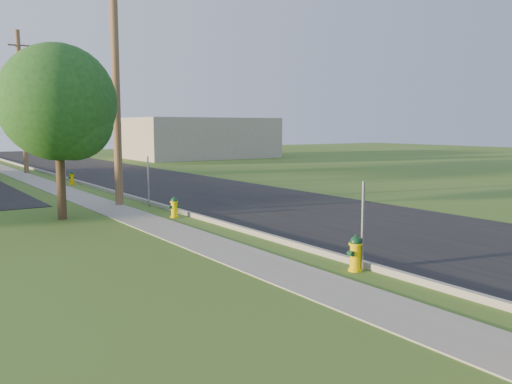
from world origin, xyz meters
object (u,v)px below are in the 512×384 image
utility_pole_mid (116,81)px  hydrant_mid (174,207)px  tree_verge (61,107)px  hydrant_near (356,253)px  hydrant_far (72,178)px  utility_pole_far (22,102)px

utility_pole_mid → hydrant_mid: utility_pole_mid is taller
tree_verge → hydrant_mid: tree_verge is taller
utility_pole_mid → hydrant_near: utility_pole_mid is taller
utility_pole_mid → hydrant_far: utility_pole_mid is taller
utility_pole_mid → utility_pole_far: utility_pole_mid is taller
tree_verge → hydrant_far: tree_verge is taller
hydrant_near → tree_verge: bearing=108.3°
utility_pole_mid → utility_pole_far: 18.00m
hydrant_mid → utility_pole_far: bearing=91.3°
hydrant_near → utility_pole_far: bearing=91.4°
utility_pole_far → tree_verge: bearing=-97.7°
hydrant_mid → hydrant_far: bearing=89.6°
utility_pole_far → hydrant_far: utility_pole_far is taller
utility_pole_mid → hydrant_far: (0.61, 8.99, -4.58)m
utility_pole_far → tree_verge: (-2.73, -20.24, -0.97)m
utility_pole_mid → tree_verge: (-2.73, -2.24, -1.12)m
utility_pole_mid → utility_pole_far: (0.00, 18.00, -0.15)m
utility_pole_far → hydrant_mid: (0.51, -22.02, -4.44)m
hydrant_mid → hydrant_near: bearing=-88.6°
utility_pole_mid → tree_verge: bearing=-140.7°
tree_verge → hydrant_mid: 5.07m
utility_pole_mid → tree_verge: size_ratio=1.65×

